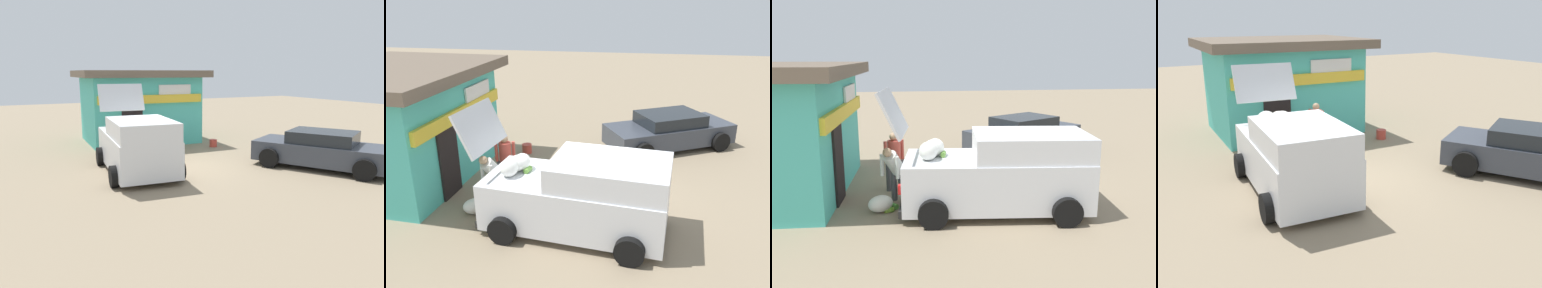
% 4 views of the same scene
% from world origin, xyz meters
% --- Properties ---
extents(ground_plane, '(60.00, 60.00, 0.00)m').
position_xyz_m(ground_plane, '(0.00, 0.00, 0.00)').
color(ground_plane, gray).
extents(storefront_bar, '(5.80, 4.74, 3.34)m').
position_xyz_m(storefront_bar, '(0.57, 5.66, 1.72)').
color(storefront_bar, '#4CC6B7').
rests_on(storefront_bar, ground_plane).
extents(delivery_van, '(2.54, 4.77, 2.83)m').
position_xyz_m(delivery_van, '(-1.47, -0.01, 0.93)').
color(delivery_van, silver).
rests_on(delivery_van, ground_plane).
extents(parked_sedan, '(3.83, 4.80, 1.28)m').
position_xyz_m(parked_sedan, '(4.45, -2.22, 0.62)').
color(parked_sedan, '#383D47').
rests_on(parked_sedan, ground_plane).
extents(vendor_standing, '(0.45, 0.52, 1.57)m').
position_xyz_m(vendor_standing, '(0.37, 2.48, 0.90)').
color(vendor_standing, '#4C4C51').
rests_on(vendor_standing, ground_plane).
extents(customer_bending, '(0.69, 0.66, 1.43)m').
position_xyz_m(customer_bending, '(-0.67, 2.44, 0.85)').
color(customer_bending, '#4C4C51').
rests_on(customer_bending, ground_plane).
extents(unloaded_banana_pile, '(0.76, 0.78, 0.39)m').
position_xyz_m(unloaded_banana_pile, '(-1.19, 2.75, 0.18)').
color(unloaded_banana_pile, silver).
rests_on(unloaded_banana_pile, ground_plane).
extents(paint_bucket, '(0.34, 0.34, 0.33)m').
position_xyz_m(paint_bucket, '(2.96, 2.69, 0.16)').
color(paint_bucket, '#BF3F33').
rests_on(paint_bucket, ground_plane).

